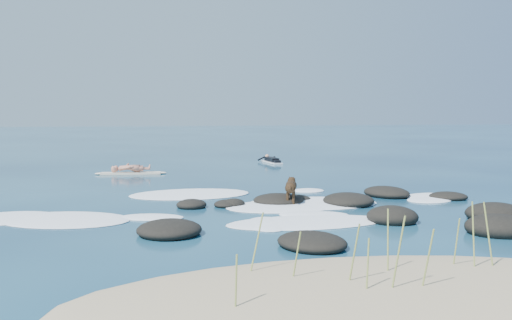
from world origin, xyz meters
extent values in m
plane|color=#0A2642|center=(0.00, 0.00, 0.00)|extent=(160.00, 160.00, 0.00)
ellipsoid|color=#9E8966|center=(0.00, -8.20, 0.00)|extent=(9.00, 4.40, 0.60)
cylinder|color=#899749|center=(0.52, -8.49, 0.60)|extent=(0.12, 0.18, 0.96)
cylinder|color=#899749|center=(2.02, -7.55, 0.68)|extent=(0.17, 0.14, 1.10)
cylinder|color=#899749|center=(0.11, -8.48, 0.69)|extent=(0.17, 0.12, 1.14)
cylinder|color=#899749|center=(-1.50, -7.10, 0.62)|extent=(0.25, 0.11, 0.97)
cylinder|color=#899749|center=(-1.05, -7.70, 0.53)|extent=(0.12, 0.17, 0.82)
cylinder|color=#899749|center=(1.53, -7.47, 0.56)|extent=(0.04, 0.19, 0.87)
cylinder|color=#899749|center=(-2.05, -8.66, 0.51)|extent=(0.06, 0.05, 0.77)
cylinder|color=#899749|center=(1.75, -7.59, 0.68)|extent=(0.07, 0.09, 1.13)
cylinder|color=#899749|center=(-0.27, -8.41, 0.54)|extent=(0.08, 0.09, 0.84)
cylinder|color=#899749|center=(0.35, -7.63, 0.65)|extent=(0.06, 0.14, 1.06)
cylinder|color=#899749|center=(-0.34, -8.08, 0.61)|extent=(0.13, 0.17, 0.98)
ellipsoid|color=black|center=(5.65, 0.06, 0.07)|extent=(1.38, 1.29, 0.28)
ellipsoid|color=black|center=(1.15, 0.58, 0.05)|extent=(0.95, 1.03, 0.21)
ellipsoid|color=black|center=(-1.00, -0.01, 0.06)|extent=(0.92, 1.00, 0.23)
ellipsoid|color=black|center=(4.08, 0.92, 0.10)|extent=(1.70, 1.89, 0.40)
ellipsoid|color=black|center=(4.21, -4.57, 0.14)|extent=(1.74, 1.63, 0.56)
ellipsoid|color=black|center=(-0.80, -0.05, 0.07)|extent=(0.76, 0.69, 0.29)
ellipsoid|color=black|center=(-2.65, -3.31, 0.10)|extent=(1.51, 1.59, 0.41)
ellipsoid|color=black|center=(0.51, 0.17, 0.09)|extent=(1.71, 1.66, 0.37)
ellipsoid|color=black|center=(2.41, -0.32, 0.11)|extent=(1.50, 1.60, 0.42)
ellipsoid|color=black|center=(5.14, -3.05, 0.13)|extent=(1.65, 1.46, 0.54)
ellipsoid|color=black|center=(2.54, -2.92, 0.13)|extent=(1.57, 1.53, 0.51)
ellipsoid|color=black|center=(-1.94, -0.03, 0.08)|extent=(1.07, 1.09, 0.30)
ellipsoid|color=black|center=(0.00, -4.94, 0.09)|extent=(1.75, 1.86, 0.37)
ellipsoid|color=white|center=(2.03, 2.41, 0.01)|extent=(1.11, 0.96, 0.12)
ellipsoid|color=white|center=(0.98, -1.73, 0.01)|extent=(1.89, 1.17, 0.12)
ellipsoid|color=white|center=(-1.80, 2.36, 0.01)|extent=(3.94, 2.65, 0.12)
ellipsoid|color=white|center=(0.52, -0.39, 0.01)|extent=(3.30, 2.26, 0.12)
ellipsoid|color=white|center=(-6.49, -0.81, 0.01)|extent=(2.75, 2.36, 0.12)
ellipsoid|color=white|center=(1.43, -0.02, 0.01)|extent=(3.83, 2.45, 0.12)
ellipsoid|color=white|center=(4.94, -0.13, 0.01)|extent=(1.64, 1.44, 0.12)
ellipsoid|color=white|center=(0.55, -2.64, 0.01)|extent=(3.95, 1.90, 0.12)
ellipsoid|color=white|center=(5.35, -2.73, 0.01)|extent=(1.11, 1.44, 0.12)
ellipsoid|color=white|center=(-0.39, -2.67, 0.01)|extent=(1.21, 1.83, 0.12)
ellipsoid|color=white|center=(5.25, 0.65, 0.01)|extent=(1.78, 1.34, 0.12)
ellipsoid|color=white|center=(-5.05, -1.25, 0.01)|extent=(3.72, 3.06, 0.12)
ellipsoid|color=white|center=(-3.03, -1.34, 0.01)|extent=(1.78, 1.21, 0.12)
ellipsoid|color=white|center=(0.78, -0.10, 0.01)|extent=(1.10, 0.90, 0.12)
cube|color=beige|center=(-3.78, 8.46, 0.04)|extent=(2.44, 0.64, 0.08)
ellipsoid|color=beige|center=(-2.58, 8.39, 0.04)|extent=(0.50, 0.30, 0.09)
ellipsoid|color=beige|center=(-4.99, 8.53, 0.04)|extent=(0.50, 0.30, 0.09)
imported|color=tan|center=(-3.78, 8.46, 0.87)|extent=(0.41, 0.59, 1.57)
cube|color=white|center=(2.96, 12.27, 0.04)|extent=(0.70, 2.00, 0.07)
ellipsoid|color=white|center=(2.83, 13.24, 0.04)|extent=(0.29, 0.45, 0.07)
cube|color=black|center=(2.96, 12.27, 0.18)|extent=(0.51, 1.24, 0.20)
sphere|color=tan|center=(2.87, 12.96, 0.29)|extent=(0.23, 0.23, 0.20)
cylinder|color=black|center=(2.60, 13.06, 0.17)|extent=(0.46, 0.32, 0.22)
cylinder|color=black|center=(3.10, 13.13, 0.17)|extent=(0.50, 0.21, 0.22)
cube|color=black|center=(3.05, 11.61, 0.14)|extent=(0.36, 0.53, 0.12)
cylinder|color=black|center=(0.78, -0.20, 0.52)|extent=(0.46, 0.67, 0.30)
sphere|color=black|center=(0.85, 0.06, 0.52)|extent=(0.39, 0.39, 0.31)
sphere|color=black|center=(0.70, -0.47, 0.52)|extent=(0.35, 0.35, 0.28)
sphere|color=black|center=(0.91, 0.23, 0.63)|extent=(0.28, 0.28, 0.22)
cone|color=black|center=(0.94, 0.36, 0.61)|extent=(0.15, 0.17, 0.12)
cone|color=black|center=(0.85, 0.24, 0.72)|extent=(0.12, 0.10, 0.11)
cone|color=black|center=(0.96, 0.20, 0.72)|extent=(0.12, 0.10, 0.11)
cylinder|color=black|center=(0.76, 0.02, 0.20)|extent=(0.09, 0.09, 0.40)
cylinder|color=black|center=(0.91, -0.02, 0.20)|extent=(0.09, 0.09, 0.40)
cylinder|color=black|center=(0.64, -0.38, 0.20)|extent=(0.09, 0.09, 0.40)
cylinder|color=black|center=(0.79, -0.43, 0.20)|extent=(0.09, 0.09, 0.40)
cylinder|color=black|center=(0.66, -0.60, 0.57)|extent=(0.13, 0.29, 0.17)
camera|label=1|loc=(-3.06, -15.29, 2.62)|focal=40.00mm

